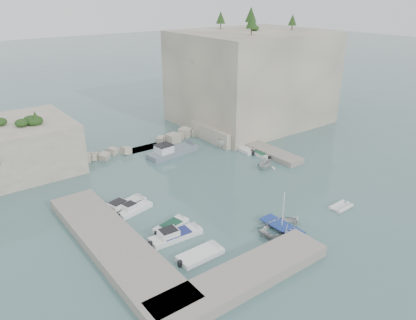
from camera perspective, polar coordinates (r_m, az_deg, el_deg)
ground at (r=51.01m, az=4.06°, el=-5.21°), size 400.00×400.00×0.00m
cliff_east at (r=79.06m, az=6.09°, el=11.45°), size 26.00×22.00×17.00m
cliff_terrace at (r=70.91m, az=2.60°, el=4.16°), size 8.00×10.00×2.50m
outcrop_west at (r=63.00m, az=-25.79°, el=1.55°), size 16.00×14.00×7.00m
quay_west at (r=42.25m, az=-13.13°, el=-11.45°), size 5.00×24.00×1.10m
quay_south at (r=37.31m, az=4.94°, el=-16.08°), size 18.00×4.00×1.10m
ledge_east at (r=65.92m, az=7.33°, el=1.73°), size 3.00×16.00×0.80m
breakwater at (r=66.94m, az=-8.94°, el=2.24°), size 28.00×3.00×1.40m
motorboat_a at (r=49.34m, az=-11.72°, el=-6.70°), size 6.57×3.54×1.40m
motorboat_b at (r=48.54m, az=-10.31°, el=-7.12°), size 5.01×2.55×1.40m
motorboat_c at (r=44.86m, az=-5.20°, el=-9.51°), size 4.78×2.62×0.70m
motorboat_d at (r=43.22m, az=-4.53°, el=-10.87°), size 6.29×2.17×1.40m
motorboat_e at (r=40.39m, az=-1.09°, el=-13.51°), size 5.03×2.13×0.70m
rowboat at (r=45.13m, az=10.30°, el=-9.61°), size 5.66×4.12×1.15m
inflatable_dinghy at (r=50.93m, az=18.14°, el=-6.44°), size 3.16×1.62×0.44m
tender_east_a at (r=59.57m, az=8.04°, el=-1.09°), size 4.31×4.00×1.86m
tender_east_b at (r=63.68m, az=7.42°, el=0.56°), size 1.69×4.26×0.70m
tender_east_c at (r=65.70m, az=5.02°, el=1.38°), size 2.30×5.52×0.70m
tender_east_d at (r=67.50m, az=2.77°, el=2.04°), size 5.41×3.09×1.97m
work_boat at (r=63.92m, az=-4.96°, el=0.76°), size 9.39×3.61×2.20m
rowboat_mast at (r=43.77m, az=10.55°, el=-6.65°), size 0.10×0.10×4.20m
vegetation at (r=75.43m, az=2.59°, el=18.25°), size 53.48×13.88×13.40m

